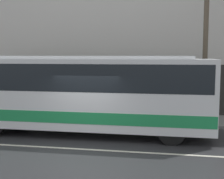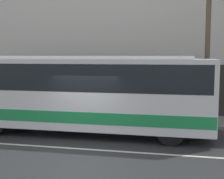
{
  "view_description": "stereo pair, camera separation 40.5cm",
  "coord_description": "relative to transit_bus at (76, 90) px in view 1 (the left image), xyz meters",
  "views": [
    {
      "loc": [
        3.01,
        -10.19,
        3.25
      ],
      "look_at": [
        0.74,
        2.21,
        1.87
      ],
      "focal_mm": 50.0,
      "sensor_mm": 36.0,
      "label": 1
    },
    {
      "loc": [
        3.4,
        -10.11,
        3.25
      ],
      "look_at": [
        0.74,
        2.21,
        1.87
      ],
      "focal_mm": 50.0,
      "sensor_mm": 36.0,
      "label": 2
    }
  ],
  "objects": [
    {
      "name": "ground_plane",
      "position": [
        0.79,
        -2.21,
        -1.82
      ],
      "size": [
        60.0,
        60.0,
        0.0
      ],
      "primitive_type": "plane",
      "color": "#2D2D30"
    },
    {
      "name": "sidewalk",
      "position": [
        0.79,
        3.13,
        -1.76
      ],
      "size": [
        60.0,
        2.68,
        0.13
      ],
      "color": "gray",
      "rests_on": "ground_plane"
    },
    {
      "name": "building_facade",
      "position": [
        0.79,
        4.61,
        3.53
      ],
      "size": [
        60.0,
        0.35,
        11.09
      ],
      "color": "silver",
      "rests_on": "ground_plane"
    },
    {
      "name": "lane_stripe",
      "position": [
        0.79,
        -2.21,
        -1.82
      ],
      "size": [
        54.0,
        0.14,
        0.01
      ],
      "color": "beige",
      "rests_on": "ground_plane"
    },
    {
      "name": "transit_bus",
      "position": [
        0.0,
        0.0,
        0.0
      ],
      "size": [
        11.11,
        2.55,
        3.23
      ],
      "color": "white",
      "rests_on": "ground_plane"
    },
    {
      "name": "utility_pole_near",
      "position": [
        5.43,
        2.6,
        2.68
      ],
      "size": [
        0.23,
        0.23,
        8.74
      ],
      "color": "brown",
      "rests_on": "sidewalk"
    }
  ]
}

